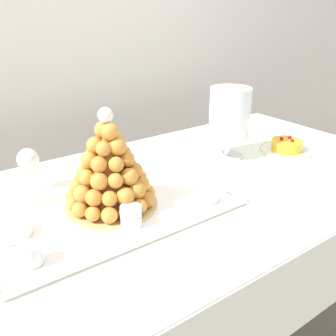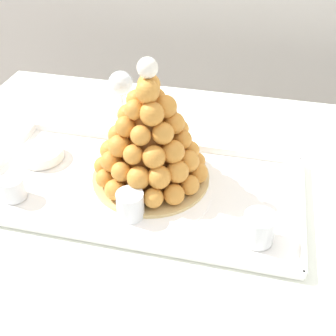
{
  "view_description": "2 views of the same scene",
  "coord_description": "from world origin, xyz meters",
  "px_view_note": "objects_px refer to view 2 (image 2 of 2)",
  "views": [
    {
      "loc": [
        -0.68,
        -0.86,
        1.29
      ],
      "look_at": [
        -0.1,
        -0.05,
        0.86
      ],
      "focal_mm": 40.45,
      "sensor_mm": 36.0,
      "label": 1
    },
    {
      "loc": [
        -0.06,
        -0.71,
        1.36
      ],
      "look_at": [
        -0.21,
        -0.06,
        0.85
      ],
      "focal_mm": 44.86,
      "sensor_mm": 36.0,
      "label": 2
    }
  ],
  "objects_px": {
    "dessert_cup_left": "(13,189)",
    "dessert_cup_centre": "(258,229)",
    "wine_glass": "(121,85)",
    "croquembouche": "(150,138)",
    "serving_tray": "(142,189)",
    "dessert_cup_mid_left": "(130,205)",
    "creme_brulee_ramekin": "(42,153)"
  },
  "relations": [
    {
      "from": "dessert_cup_left",
      "to": "wine_glass",
      "type": "bearing_deg",
      "value": 72.39
    },
    {
      "from": "serving_tray",
      "to": "creme_brulee_ramekin",
      "type": "relative_size",
      "value": 6.74
    },
    {
      "from": "wine_glass",
      "to": "dessert_cup_left",
      "type": "bearing_deg",
      "value": -107.61
    },
    {
      "from": "dessert_cup_mid_left",
      "to": "croquembouche",
      "type": "bearing_deg",
      "value": 85.86
    },
    {
      "from": "dessert_cup_centre",
      "to": "creme_brulee_ramekin",
      "type": "height_order",
      "value": "dessert_cup_centre"
    },
    {
      "from": "dessert_cup_centre",
      "to": "wine_glass",
      "type": "relative_size",
      "value": 0.45
    },
    {
      "from": "dessert_cup_left",
      "to": "dessert_cup_mid_left",
      "type": "bearing_deg",
      "value": 0.72
    },
    {
      "from": "croquembouche",
      "to": "wine_glass",
      "type": "distance_m",
      "value": 0.29
    },
    {
      "from": "serving_tray",
      "to": "dessert_cup_left",
      "type": "height_order",
      "value": "dessert_cup_left"
    },
    {
      "from": "serving_tray",
      "to": "wine_glass",
      "type": "bearing_deg",
      "value": 115.21
    },
    {
      "from": "serving_tray",
      "to": "dessert_cup_left",
      "type": "relative_size",
      "value": 13.78
    },
    {
      "from": "creme_brulee_ramekin",
      "to": "wine_glass",
      "type": "bearing_deg",
      "value": 61.44
    },
    {
      "from": "dessert_cup_left",
      "to": "dessert_cup_mid_left",
      "type": "distance_m",
      "value": 0.25
    },
    {
      "from": "creme_brulee_ramekin",
      "to": "wine_glass",
      "type": "xyz_separation_m",
      "value": [
        0.13,
        0.23,
        0.08
      ]
    },
    {
      "from": "croquembouche",
      "to": "dessert_cup_centre",
      "type": "bearing_deg",
      "value": -28.92
    },
    {
      "from": "dessert_cup_left",
      "to": "dessert_cup_mid_left",
      "type": "relative_size",
      "value": 0.88
    },
    {
      "from": "serving_tray",
      "to": "dessert_cup_centre",
      "type": "xyz_separation_m",
      "value": [
        0.25,
        -0.09,
        0.03
      ]
    },
    {
      "from": "croquembouche",
      "to": "serving_tray",
      "type": "bearing_deg",
      "value": -105.77
    },
    {
      "from": "serving_tray",
      "to": "croquembouche",
      "type": "bearing_deg",
      "value": 74.23
    },
    {
      "from": "croquembouche",
      "to": "dessert_cup_mid_left",
      "type": "height_order",
      "value": "croquembouche"
    },
    {
      "from": "creme_brulee_ramekin",
      "to": "croquembouche",
      "type": "bearing_deg",
      "value": -2.83
    },
    {
      "from": "croquembouche",
      "to": "wine_glass",
      "type": "height_order",
      "value": "croquembouche"
    },
    {
      "from": "creme_brulee_ramekin",
      "to": "dessert_cup_mid_left",
      "type": "bearing_deg",
      "value": -27.78
    },
    {
      "from": "croquembouche",
      "to": "dessert_cup_left",
      "type": "distance_m",
      "value": 0.31
    },
    {
      "from": "dessert_cup_left",
      "to": "croquembouche",
      "type": "bearing_deg",
      "value": 25.89
    },
    {
      "from": "dessert_cup_left",
      "to": "dessert_cup_centre",
      "type": "distance_m",
      "value": 0.51
    },
    {
      "from": "serving_tray",
      "to": "dessert_cup_mid_left",
      "type": "height_order",
      "value": "dessert_cup_mid_left"
    },
    {
      "from": "dessert_cup_centre",
      "to": "wine_glass",
      "type": "bearing_deg",
      "value": 135.64
    },
    {
      "from": "creme_brulee_ramekin",
      "to": "wine_glass",
      "type": "height_order",
      "value": "wine_glass"
    },
    {
      "from": "croquembouche",
      "to": "dessert_cup_mid_left",
      "type": "distance_m",
      "value": 0.15
    },
    {
      "from": "croquembouche",
      "to": "dessert_cup_centre",
      "type": "distance_m",
      "value": 0.29
    },
    {
      "from": "dessert_cup_left",
      "to": "dessert_cup_centre",
      "type": "relative_size",
      "value": 0.82
    }
  ]
}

